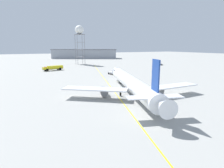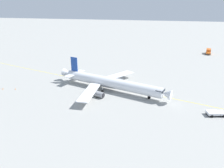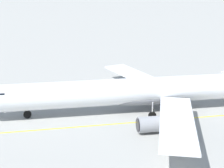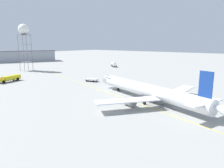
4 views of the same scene
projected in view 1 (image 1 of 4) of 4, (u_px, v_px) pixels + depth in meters
The scene contains 8 objects.
ground_plane at pixel (115, 98), 48.00m from camera, with size 600.00×600.00×0.00m, color #9E9E99.
airliner_main at pixel (131, 84), 51.06m from camera, with size 35.07×44.68×10.75m.
fire_tender_truck at pixel (53, 68), 101.50m from camera, with size 11.16×5.41×2.50m.
pushback_tug_truck at pixel (114, 73), 87.28m from camera, with size 3.71×5.63×1.30m.
fuel_tanker_truck at pixel (159, 62), 132.97m from camera, with size 7.41×8.27×2.87m.
radar_tower at pixel (79, 32), 131.68m from camera, with size 6.05×6.05×27.11m.
terminal_shed at pixel (85, 54), 200.86m from camera, with size 69.08×48.24×9.75m.
taxiway_centreline at pixel (116, 93), 52.83m from camera, with size 46.73×151.84×0.01m.
Camera 1 is at (21.42, 41.08, 13.08)m, focal length 30.16 mm.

